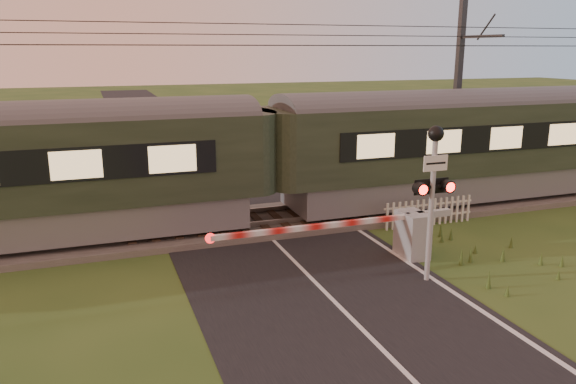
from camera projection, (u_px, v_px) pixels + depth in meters
name	position (u px, v px, depth m)	size (l,w,h in m)	color
ground	(344.00, 312.00, 11.83)	(160.00, 160.00, 0.00)	#2B491C
road	(350.00, 317.00, 11.62)	(6.00, 140.00, 0.03)	black
track_bed	(257.00, 223.00, 17.75)	(140.00, 3.40, 0.39)	#47423D
overhead_wires	(254.00, 37.00, 16.35)	(120.00, 0.62, 0.62)	black
train	(266.00, 157.00, 17.33)	(40.23, 2.77, 3.74)	slate
boom_gate	(404.00, 233.00, 14.78)	(6.66, 0.95, 1.26)	gray
crossing_signal	(433.00, 176.00, 12.85)	(0.95, 0.37, 3.73)	gray
picket_fence	(429.00, 212.00, 17.56)	(3.16, 0.07, 0.86)	silver
catenary_mast	(458.00, 92.00, 21.73)	(0.23, 2.46, 7.29)	#2D2D30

